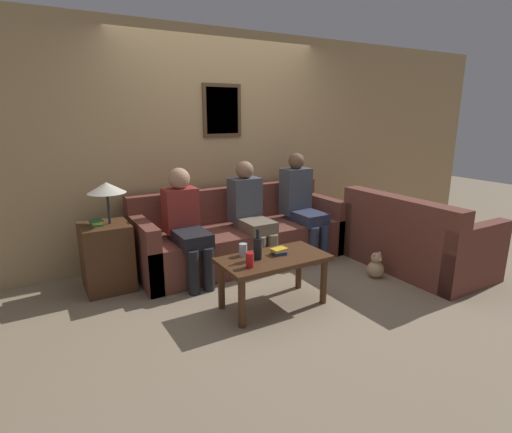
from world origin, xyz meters
TOP-DOWN VIEW (x-y plane):
  - ground_plane at (0.00, 0.00)m, footprint 16.00×16.00m
  - wall_back at (0.00, 0.98)m, footprint 9.00×0.08m
  - couch_main at (0.00, 0.52)m, footprint 2.41×0.87m
  - couch_side at (1.54, -0.66)m, footprint 0.87×1.47m
  - coffee_table at (-0.29, -0.63)m, footprint 0.96×0.50m
  - side_table_with_lamp at (-1.48, 0.49)m, footprint 0.45×0.44m
  - wine_bottle at (-0.43, -0.60)m, footprint 0.07×0.07m
  - drinking_glass at (-0.50, -0.46)m, footprint 0.07×0.07m
  - book_stack at (-0.20, -0.59)m, footprint 0.15×0.12m
  - soda_can at (-0.58, -0.73)m, footprint 0.07×0.07m
  - person_left at (-0.73, 0.31)m, footprint 0.34×0.66m
  - person_middle at (0.04, 0.35)m, footprint 0.34×0.64m
  - person_right at (0.74, 0.35)m, footprint 0.34×0.64m
  - teddy_bear at (0.99, -0.64)m, footprint 0.17×0.17m

SIDE VIEW (x-z plane):
  - ground_plane at x=0.00m, z-range 0.00..0.00m
  - teddy_bear at x=0.99m, z-range -0.02..0.25m
  - couch_main at x=0.00m, z-range -0.12..0.71m
  - couch_side at x=1.54m, z-range -0.12..0.71m
  - coffee_table at x=-0.29m, z-range 0.15..0.62m
  - side_table_with_lamp at x=-1.48m, z-range -0.14..0.91m
  - book_stack at x=-0.20m, z-range 0.46..0.52m
  - drinking_glass at x=-0.50m, z-range 0.46..0.57m
  - soda_can at x=-0.58m, z-range 0.46..0.58m
  - wine_bottle at x=-0.43m, z-range 0.43..0.70m
  - person_left at x=-0.73m, z-range 0.05..1.20m
  - person_middle at x=0.04m, z-range 0.04..1.21m
  - person_right at x=0.74m, z-range 0.04..1.25m
  - wall_back at x=0.00m, z-range 0.00..2.60m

